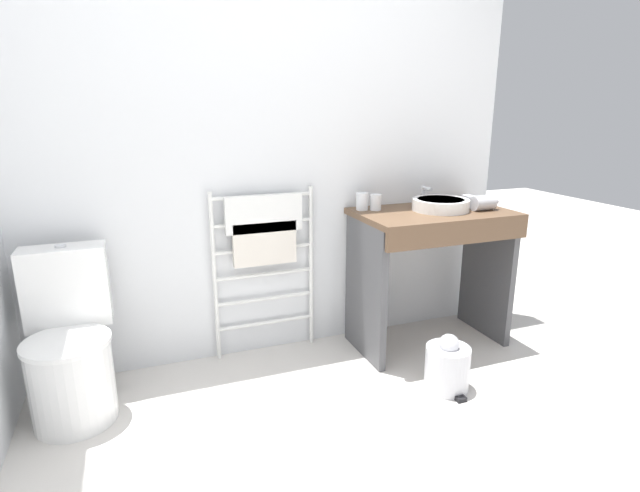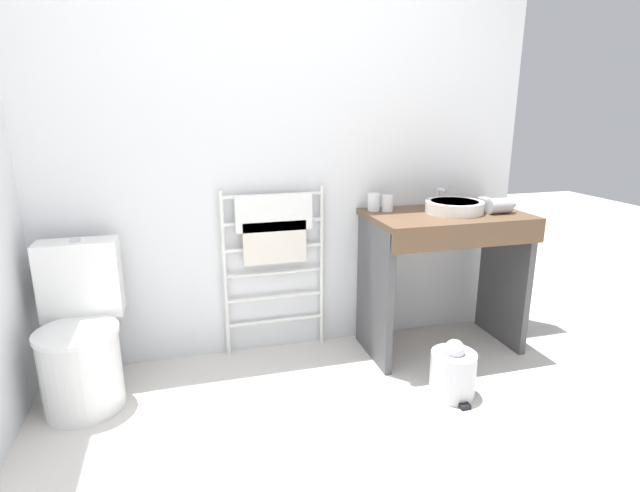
# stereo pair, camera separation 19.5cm
# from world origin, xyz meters

# --- Properties ---
(wall_back) EXTENTS (2.96, 0.12, 2.52)m
(wall_back) POSITION_xyz_m (0.00, 1.63, 1.26)
(wall_back) COLOR silver
(wall_back) RESTS_ON ground_plane
(toilet) EXTENTS (0.38, 0.52, 0.79)m
(toilet) POSITION_xyz_m (-1.10, 1.25, 0.33)
(toilet) COLOR white
(toilet) RESTS_ON ground_plane
(towel_radiator) EXTENTS (0.60, 0.06, 0.98)m
(towel_radiator) POSITION_xyz_m (-0.08, 1.52, 0.70)
(towel_radiator) COLOR white
(towel_radiator) RESTS_ON ground_plane
(vanity_counter) EXTENTS (0.90, 0.55, 0.84)m
(vanity_counter) POSITION_xyz_m (0.88, 1.27, 0.56)
(vanity_counter) COLOR brown
(vanity_counter) RESTS_ON ground_plane
(sink_basin) EXTENTS (0.33, 0.33, 0.07)m
(sink_basin) POSITION_xyz_m (0.93, 1.29, 0.87)
(sink_basin) COLOR white
(sink_basin) RESTS_ON vanity_counter
(faucet) EXTENTS (0.02, 0.10, 0.12)m
(faucet) POSITION_xyz_m (0.93, 1.46, 0.91)
(faucet) COLOR silver
(faucet) RESTS_ON vanity_counter
(cup_near_wall) EXTENTS (0.07, 0.07, 0.10)m
(cup_near_wall) POSITION_xyz_m (0.50, 1.46, 0.89)
(cup_near_wall) COLOR white
(cup_near_wall) RESTS_ON vanity_counter
(cup_near_edge) EXTENTS (0.07, 0.07, 0.09)m
(cup_near_edge) POSITION_xyz_m (0.58, 1.43, 0.88)
(cup_near_edge) COLOR white
(cup_near_edge) RESTS_ON vanity_counter
(hair_dryer) EXTENTS (0.18, 0.18, 0.09)m
(hair_dryer) POSITION_xyz_m (1.17, 1.21, 0.88)
(hair_dryer) COLOR #B7B7BC
(hair_dryer) RESTS_ON vanity_counter
(trash_bin) EXTENTS (0.23, 0.26, 0.31)m
(trash_bin) POSITION_xyz_m (0.69, 0.78, 0.13)
(trash_bin) COLOR silver
(trash_bin) RESTS_ON ground_plane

